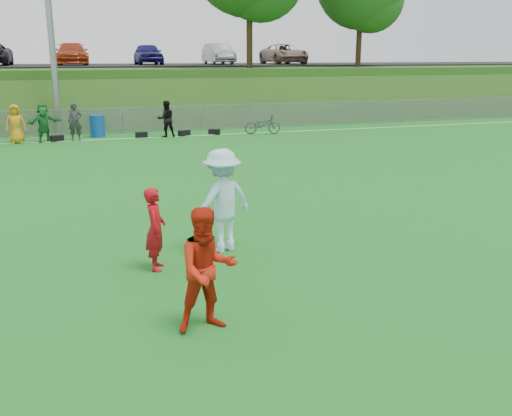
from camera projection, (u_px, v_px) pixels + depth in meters
name	position (u px, v px, depth m)	size (l,w,h in m)	color
ground	(230.00, 278.00, 9.96)	(120.00, 120.00, 0.00)	#166A1C
sideline_far	(127.00, 138.00, 26.49)	(60.00, 0.10, 0.01)	white
fence	(122.00, 120.00, 28.16)	(58.00, 0.06, 1.30)	gray
berm	(106.00, 90.00, 38.04)	(120.00, 18.00, 3.00)	#2C5317
parking_lot	(103.00, 65.00, 39.48)	(120.00, 12.00, 0.10)	black
car_row	(85.00, 54.00, 38.01)	(32.04, 5.18, 1.44)	silver
spectator_row	(60.00, 122.00, 25.40)	(8.99, 1.10, 1.69)	#AE240C
gear_bags	(151.00, 134.00, 26.88)	(7.89, 0.51, 0.26)	black
player_red_left	(155.00, 229.00, 10.18)	(0.55, 0.36, 1.51)	#AA0B13
player_red_center	(207.00, 270.00, 7.89)	(0.87, 0.68, 1.78)	red
player_blue	(222.00, 201.00, 11.07)	(1.32, 0.76, 2.04)	#B0DEF4
frisbee	(223.00, 184.00, 11.62)	(0.27, 0.27, 0.03)	white
recycling_bin	(97.00, 126.00, 26.90)	(0.69, 0.69, 1.03)	#0E3F99
bicycle	(262.00, 125.00, 27.87)	(0.61, 1.76, 0.92)	#333336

